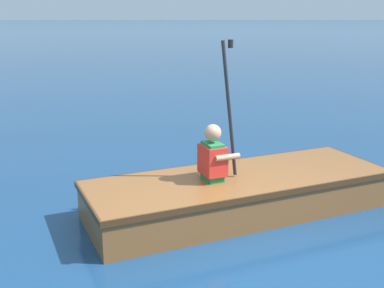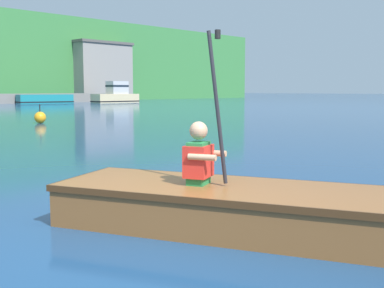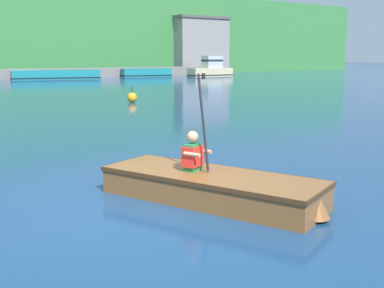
% 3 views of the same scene
% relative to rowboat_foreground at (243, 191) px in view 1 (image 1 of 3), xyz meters
% --- Properties ---
extents(ground_plane, '(300.00, 300.00, 0.00)m').
position_rel_rowboat_foreground_xyz_m(ground_plane, '(-1.20, 0.10, -0.23)').
color(ground_plane, navy).
extents(rowboat_foreground, '(2.28, 3.41, 0.40)m').
position_rel_rowboat_foreground_xyz_m(rowboat_foreground, '(0.00, 0.00, 0.00)').
color(rowboat_foreground, brown).
rests_on(rowboat_foreground, ground).
extents(person_paddler, '(0.43, 0.43, 1.41)m').
position_rel_rowboat_foreground_xyz_m(person_paddler, '(-0.14, 0.32, 0.44)').
color(person_paddler, '#267F3F').
rests_on(person_paddler, rowboat_foreground).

